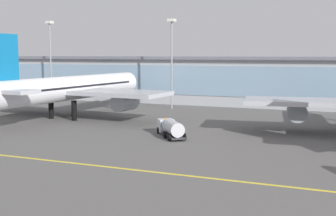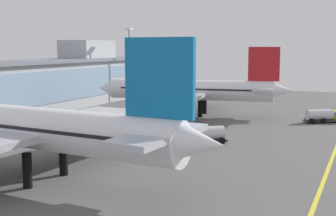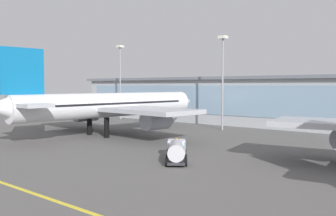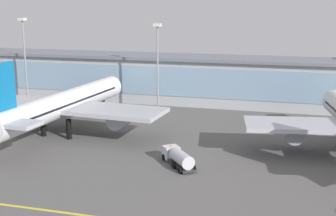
# 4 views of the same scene
# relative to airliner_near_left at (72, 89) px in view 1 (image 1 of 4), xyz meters

# --- Properties ---
(ground_plane) EXTENTS (206.59, 206.59, 0.00)m
(ground_plane) POSITION_rel_airliner_near_left_xyz_m (28.56, -12.09, -6.30)
(ground_plane) COLOR #5B5956
(taxiway_centreline_stripe) EXTENTS (165.27, 0.50, 0.01)m
(taxiway_centreline_stripe) POSITION_rel_airliner_near_left_xyz_m (28.56, -34.09, -6.30)
(taxiway_centreline_stripe) COLOR yellow
(taxiway_centreline_stripe) RESTS_ON ground
(terminal_building) EXTENTS (150.56, 14.00, 18.24)m
(terminal_building) POSITION_rel_airliner_near_left_xyz_m (30.29, 37.54, 0.63)
(terminal_building) COLOR #ADB2B7
(terminal_building) RESTS_ON ground
(airliner_near_left) EXTENTS (44.47, 52.91, 17.29)m
(airliner_near_left) POSITION_rel_airliner_near_left_xyz_m (0.00, 0.00, 0.00)
(airliner_near_left) COLOR black
(airliner_near_left) RESTS_ON ground
(fuel_tanker_truck) EXTENTS (7.47, 8.63, 2.90)m
(fuel_tanker_truck) POSITION_rel_airliner_near_left_xyz_m (28.09, -12.43, -4.80)
(fuel_tanker_truck) COLOR black
(fuel_tanker_truck) RESTS_ON ground
(apron_light_mast_west) EXTENTS (1.80, 1.80, 22.37)m
(apron_light_mast_west) POSITION_rel_airliner_near_left_xyz_m (13.85, 23.28, 8.46)
(apron_light_mast_west) COLOR gray
(apron_light_mast_west) RESTS_ON ground
(apron_light_mast_centre) EXTENTS (1.80, 1.80, 23.25)m
(apron_light_mast_centre) POSITION_rel_airliner_near_left_xyz_m (-26.41, 27.81, 8.94)
(apron_light_mast_centre) COLOR gray
(apron_light_mast_centre) RESTS_ON ground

